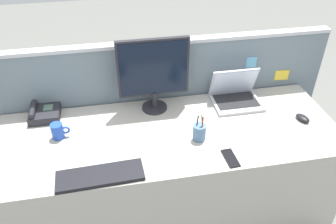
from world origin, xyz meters
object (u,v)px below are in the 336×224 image
keyboard_main (100,176)px  desktop_monitor (153,71)px  desk_phone (44,113)px  cell_phone_black_slab (230,158)px  pen_cup (199,132)px  coffee_mug (58,131)px  computer_mouse_right_hand (303,118)px  laptop (235,94)px

keyboard_main → desktop_monitor: bearing=54.8°
desk_phone → keyboard_main: desk_phone is taller
desktop_monitor → keyboard_main: size_ratio=1.09×
desk_phone → cell_phone_black_slab: (1.06, -0.60, -0.03)m
pen_cup → keyboard_main: bearing=-160.6°
desktop_monitor → coffee_mug: 0.69m
coffee_mug → computer_mouse_right_hand: bearing=-4.2°
cell_phone_black_slab → desk_phone: bearing=147.6°
desk_phone → coffee_mug: coffee_mug is taller
pen_cup → cell_phone_black_slab: (0.13, -0.20, -0.05)m
desk_phone → computer_mouse_right_hand: (1.64, -0.34, -0.02)m
computer_mouse_right_hand → cell_phone_black_slab: computer_mouse_right_hand is taller
desktop_monitor → coffee_mug: bearing=-161.6°
computer_mouse_right_hand → laptop: bearing=121.4°
computer_mouse_right_hand → pen_cup: (-0.70, -0.06, 0.04)m
desktop_monitor → desk_phone: (-0.72, 0.02, -0.25)m
cell_phone_black_slab → coffee_mug: (-0.96, 0.37, 0.04)m
pen_cup → laptop: bearing=45.3°
desktop_monitor → pen_cup: bearing=-60.3°
computer_mouse_right_hand → cell_phone_black_slab: size_ratio=0.68×
desktop_monitor → cell_phone_black_slab: bearing=-59.1°
desk_phone → keyboard_main: bearing=-60.5°
pen_cup → cell_phone_black_slab: size_ratio=1.22×
desk_phone → cell_phone_black_slab: size_ratio=1.30×
laptop → coffee_mug: size_ratio=2.94×
keyboard_main → desk_phone: bearing=117.3°
keyboard_main → cell_phone_black_slab: size_ratio=3.13×
laptop → computer_mouse_right_hand: (0.36, -0.29, -0.04)m
desktop_monitor → laptop: desktop_monitor is taller
desktop_monitor → desk_phone: 0.76m
computer_mouse_right_hand → desktop_monitor: bearing=141.8°
computer_mouse_right_hand → pen_cup: 0.71m
laptop → coffee_mug: bearing=-171.3°
desktop_monitor → computer_mouse_right_hand: (0.92, -0.32, -0.26)m
computer_mouse_right_hand → coffee_mug: size_ratio=0.91×
computer_mouse_right_hand → pen_cup: size_ratio=0.56×
computer_mouse_right_hand → coffee_mug: coffee_mug is taller
coffee_mug → keyboard_main: bearing=-58.2°
laptop → keyboard_main: (-0.94, -0.56, -0.04)m
desk_phone → computer_mouse_right_hand: bearing=-11.7°
keyboard_main → coffee_mug: coffee_mug is taller
laptop → cell_phone_black_slab: (-0.22, -0.55, -0.05)m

